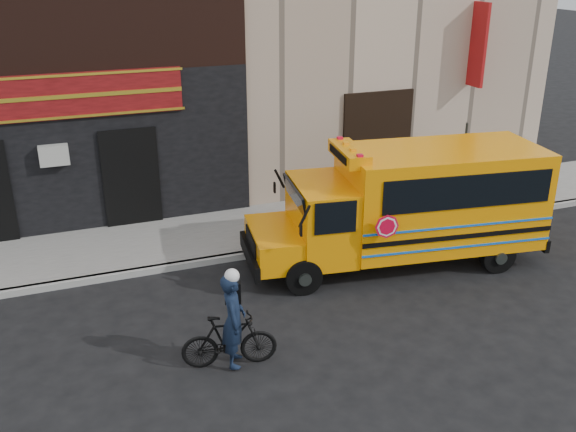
% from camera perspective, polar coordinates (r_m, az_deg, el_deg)
% --- Properties ---
extents(ground, '(120.00, 120.00, 0.00)m').
position_cam_1_polar(ground, '(13.72, 3.38, -7.55)').
color(ground, black).
rests_on(ground, ground).
extents(curb, '(40.00, 0.20, 0.15)m').
position_cam_1_polar(curb, '(15.82, -0.40, -2.93)').
color(curb, '#999893').
rests_on(curb, ground).
extents(sidewalk, '(40.00, 3.00, 0.15)m').
position_cam_1_polar(sidewalk, '(17.12, -2.13, -0.92)').
color(sidewalk, slate).
rests_on(sidewalk, ground).
extents(school_bus, '(7.12, 3.02, 2.92)m').
position_cam_1_polar(school_bus, '(15.05, 11.01, 1.21)').
color(school_bus, black).
rests_on(school_bus, ground).
extents(sign_pole, '(0.11, 0.24, 2.83)m').
position_cam_1_polar(sign_pole, '(17.41, 15.23, 3.96)').
color(sign_pole, '#363D39').
rests_on(sign_pole, ground).
extents(bicycle, '(1.75, 0.80, 1.02)m').
position_cam_1_polar(bicycle, '(11.54, -5.25, -10.98)').
color(bicycle, black).
rests_on(bicycle, ground).
extents(cyclist, '(0.59, 0.74, 1.76)m').
position_cam_1_polar(cyclist, '(11.33, -4.86, -9.41)').
color(cyclist, black).
rests_on(cyclist, ground).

